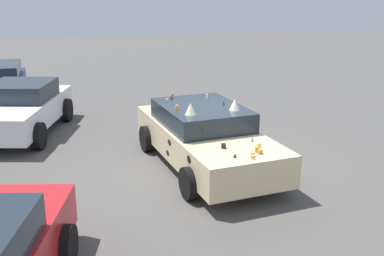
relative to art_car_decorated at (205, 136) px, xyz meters
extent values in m
plane|color=#514F4C|center=(-0.05, -0.01, -0.69)|extent=(60.00, 60.00, 0.00)
cube|color=beige|center=(-0.05, -0.01, -0.10)|extent=(4.83, 2.52, 0.64)
cube|color=#1E2833|center=(0.18, 0.03, 0.43)|extent=(2.44, 2.00, 0.42)
cylinder|color=black|center=(-1.30, -1.15, -0.38)|extent=(0.65, 0.32, 0.63)
cylinder|color=black|center=(-1.60, 0.68, -0.38)|extent=(0.65, 0.32, 0.63)
cylinder|color=black|center=(1.51, -0.69, -0.38)|extent=(0.65, 0.32, 0.63)
cylinder|color=black|center=(1.21, 1.14, -0.38)|extent=(0.65, 0.32, 0.63)
ellipsoid|color=black|center=(-1.52, 0.67, 0.07)|extent=(0.19, 0.05, 0.15)
ellipsoid|color=black|center=(1.59, -0.66, 0.00)|extent=(0.20, 0.05, 0.14)
ellipsoid|color=black|center=(1.81, -0.63, 0.07)|extent=(0.15, 0.04, 0.11)
ellipsoid|color=black|center=(0.40, -0.86, -0.10)|extent=(0.16, 0.05, 0.14)
ellipsoid|color=black|center=(-0.29, 0.87, -0.23)|extent=(0.16, 0.05, 0.11)
ellipsoid|color=black|center=(-0.41, 0.85, 0.04)|extent=(0.19, 0.05, 0.12)
ellipsoid|color=black|center=(-1.38, -1.15, -0.22)|extent=(0.10, 0.04, 0.14)
ellipsoid|color=black|center=(-0.57, -1.01, 0.00)|extent=(0.11, 0.04, 0.15)
cylinder|color=tan|center=(-2.11, -0.35, 0.25)|extent=(0.10, 0.10, 0.07)
cylinder|color=tan|center=(-2.00, -0.39, 0.26)|extent=(0.10, 0.10, 0.08)
cylinder|color=black|center=(-1.46, 0.00, 0.26)|extent=(0.10, 0.10, 0.09)
sphere|color=orange|center=(-1.54, -0.68, 0.26)|extent=(0.08, 0.08, 0.08)
sphere|color=orange|center=(-1.90, -0.57, 0.26)|extent=(0.10, 0.10, 0.10)
cylinder|color=orange|center=(-1.80, -0.55, 0.27)|extent=(0.13, 0.13, 0.10)
cone|color=gray|center=(-1.19, -0.67, 0.26)|extent=(0.11, 0.11, 0.09)
cone|color=black|center=(-1.98, -0.07, 0.26)|extent=(0.07, 0.07, 0.08)
cylinder|color=orange|center=(-0.08, 0.63, 0.69)|extent=(0.06, 0.06, 0.11)
cone|color=black|center=(0.16, -0.47, 0.68)|extent=(0.05, 0.05, 0.08)
cone|color=#A87A38|center=(1.05, -0.34, 0.69)|extent=(0.09, 0.09, 0.10)
cone|color=black|center=(0.90, 0.58, 0.68)|extent=(0.07, 0.07, 0.08)
cylinder|color=silver|center=(0.79, -0.24, 0.69)|extent=(0.06, 0.06, 0.10)
cylinder|color=#A87A38|center=(1.04, 0.52, 0.69)|extent=(0.06, 0.06, 0.11)
cylinder|color=tan|center=(0.74, 0.70, 0.67)|extent=(0.06, 0.06, 0.06)
cylinder|color=black|center=(-0.47, 0.42, 0.69)|extent=(0.08, 0.08, 0.10)
cone|color=beige|center=(-0.34, -0.56, 0.76)|extent=(0.22, 0.22, 0.24)
cone|color=beige|center=(-0.50, 0.42, 0.76)|extent=(0.22, 0.22, 0.24)
cylinder|color=black|center=(4.99, 4.48, -0.38)|extent=(0.63, 0.26, 0.61)
cylinder|color=black|center=(7.68, 4.68, -0.38)|extent=(0.63, 0.26, 0.61)
cylinder|color=black|center=(-3.33, 2.83, -0.38)|extent=(0.64, 0.34, 0.61)
cube|color=white|center=(3.31, 4.28, -0.08)|extent=(4.29, 2.57, 0.64)
cube|color=#1E2833|center=(3.49, 4.24, 0.46)|extent=(1.99, 1.91, 0.45)
cylinder|color=black|center=(1.90, 3.71, -0.35)|extent=(0.71, 0.37, 0.67)
cylinder|color=black|center=(4.32, 3.15, -0.35)|extent=(0.71, 0.37, 0.67)
cylinder|color=black|center=(4.72, 4.86, -0.35)|extent=(0.71, 0.37, 0.67)
camera|label=1|loc=(-9.27, 2.29, 3.09)|focal=42.85mm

